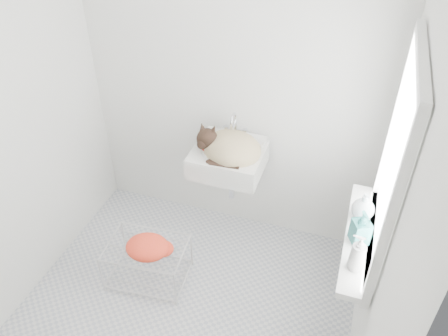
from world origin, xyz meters
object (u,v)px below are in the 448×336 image
(bottle_b, at_px, (358,240))
(wire_rack, at_px, (148,263))
(cat, at_px, (229,148))
(bottle_a, at_px, (354,268))
(bottle_c, at_px, (361,216))
(sink, at_px, (228,151))

(bottle_b, bearing_deg, wire_rack, 179.04)
(cat, height_order, bottle_b, cat)
(wire_rack, distance_m, bottle_a, 1.54)
(bottle_c, bearing_deg, cat, 157.92)
(bottle_a, bearing_deg, bottle_c, 90.00)
(wire_rack, bearing_deg, cat, 52.29)
(bottle_b, bearing_deg, sink, 147.64)
(cat, xyz_separation_m, bottle_c, (0.92, -0.37, -0.04))
(cat, relative_size, bottle_c, 2.84)
(sink, relative_size, wire_rack, 0.92)
(cat, bearing_deg, bottle_b, -20.66)
(cat, height_order, wire_rack, cat)
(bottle_a, height_order, bottle_b, bottle_b)
(bottle_b, distance_m, bottle_c, 0.20)
(sink, height_order, bottle_c, sink)
(bottle_a, bearing_deg, wire_rack, 170.57)
(sink, relative_size, bottle_b, 2.45)
(bottle_c, bearing_deg, bottle_b, -90.00)
(sink, bearing_deg, cat, -53.45)
(sink, xyz_separation_m, bottle_c, (0.94, -0.39, 0.00))
(bottle_c, bearing_deg, wire_rack, -172.47)
(sink, bearing_deg, bottle_c, -22.72)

